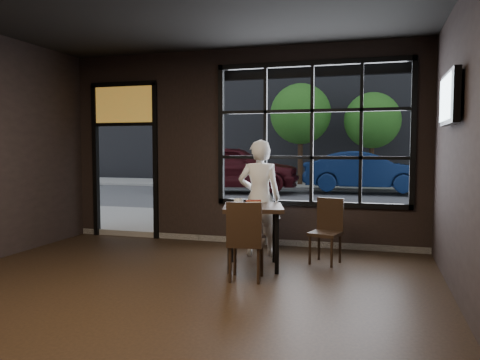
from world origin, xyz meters
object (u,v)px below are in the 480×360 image
(chair_near, at_px, (246,240))
(navy_car, at_px, (365,171))
(cafe_table, at_px, (253,237))
(man, at_px, (259,198))

(chair_near, distance_m, navy_car, 11.28)
(chair_near, height_order, navy_car, navy_car)
(cafe_table, xyz_separation_m, navy_car, (1.20, 10.65, 0.37))
(chair_near, bearing_deg, cafe_table, -90.53)
(cafe_table, relative_size, chair_near, 0.86)
(cafe_table, height_order, chair_near, chair_near)
(chair_near, xyz_separation_m, man, (-0.16, 1.29, 0.37))
(chair_near, relative_size, navy_car, 0.23)
(man, bearing_deg, navy_car, -109.15)
(man, xyz_separation_m, navy_car, (1.29, 9.93, -0.07))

